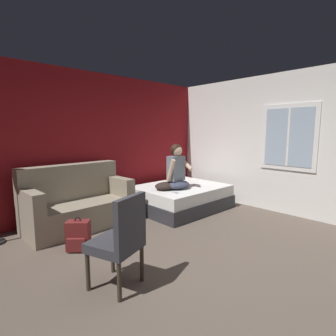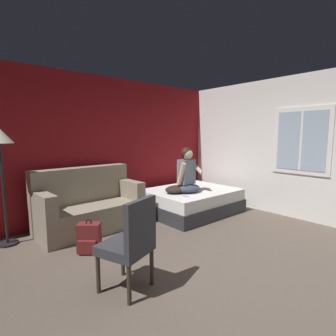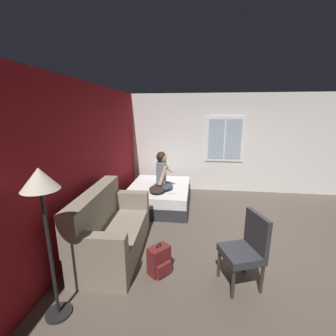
# 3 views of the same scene
# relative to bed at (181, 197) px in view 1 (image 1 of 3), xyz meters

# --- Properties ---
(ground_plane) EXTENTS (40.00, 40.00, 0.00)m
(ground_plane) POSITION_rel_bed_xyz_m (-1.57, -2.02, -0.24)
(ground_plane) COLOR brown
(wall_back_accent) EXTENTS (10.59, 0.16, 2.70)m
(wall_back_accent) POSITION_rel_bed_xyz_m (-1.57, 1.04, 1.11)
(wall_back_accent) COLOR maroon
(wall_back_accent) RESTS_ON ground
(wall_side_with_window) EXTENTS (0.19, 7.38, 2.70)m
(wall_side_with_window) POSITION_rel_bed_xyz_m (1.31, -2.02, 1.12)
(wall_side_with_window) COLOR silver
(wall_side_with_window) RESTS_ON ground
(bed) EXTENTS (1.81, 1.45, 0.48)m
(bed) POSITION_rel_bed_xyz_m (0.00, 0.00, 0.00)
(bed) COLOR #2D2D33
(bed) RESTS_ON ground
(couch) EXTENTS (1.73, 0.89, 1.04)m
(couch) POSITION_rel_bed_xyz_m (-2.01, 0.45, 0.16)
(couch) COLOR gray
(couch) RESTS_ON ground
(side_chair) EXTENTS (0.59, 0.59, 0.98)m
(side_chair) POSITION_rel_bed_xyz_m (-2.45, -1.53, 0.30)
(side_chair) COLOR #382D23
(side_chair) RESTS_ON ground
(person_seated) EXTENTS (0.55, 0.47, 0.88)m
(person_seated) POSITION_rel_bed_xyz_m (-0.23, -0.11, 0.60)
(person_seated) COLOR #383D51
(person_seated) RESTS_ON bed
(backpack) EXTENTS (0.35, 0.35, 0.46)m
(backpack) POSITION_rel_bed_xyz_m (-2.40, -0.40, -0.04)
(backpack) COLOR maroon
(backpack) RESTS_ON ground
(throw_pillow) EXTENTS (0.51, 0.41, 0.14)m
(throw_pillow) POSITION_rel_bed_xyz_m (-0.45, -0.03, 0.31)
(throw_pillow) COLOR #2D231E
(throw_pillow) RESTS_ON bed
(cell_phone) EXTENTS (0.08, 0.15, 0.01)m
(cell_phone) POSITION_rel_bed_xyz_m (-0.52, -0.36, 0.25)
(cell_phone) COLOR #B7B7BC
(cell_phone) RESTS_ON bed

